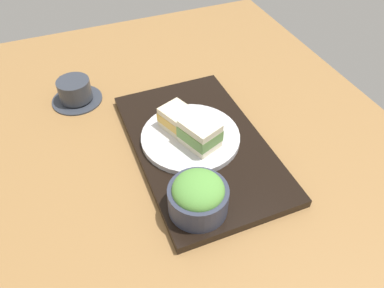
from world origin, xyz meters
TOP-DOWN VIEW (x-y plane):
  - ground_plane at (0.00, 0.00)cm, footprint 140.00×100.00cm
  - serving_tray at (3.34, -1.49)cm, footprint 45.88×27.60cm
  - sandwich_plate at (5.04, 0.32)cm, footprint 22.01×22.01cm
  - sandwich_near at (1.74, -0.83)cm, footprint 9.59×8.72cm
  - sandwich_far at (8.34, 1.47)cm, footprint 9.65×8.63cm
  - salad_bowl at (-12.99, 5.70)cm, footprint 11.23×11.23cm
  - coffee_cup at (31.60, 21.11)cm, footprint 12.80×12.80cm

SIDE VIEW (x-z plane):
  - ground_plane at x=0.00cm, z-range -3.00..0.00cm
  - serving_tray at x=3.34cm, z-range 0.00..1.96cm
  - sandwich_plate at x=5.04cm, z-range 1.96..3.24cm
  - coffee_cup at x=31.60cm, z-range -0.26..5.78cm
  - sandwich_far at x=8.34cm, z-range 3.24..8.09cm
  - salad_bowl at x=-12.99cm, z-range 1.76..9.81cm
  - sandwich_near at x=1.74cm, z-range 3.24..9.15cm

